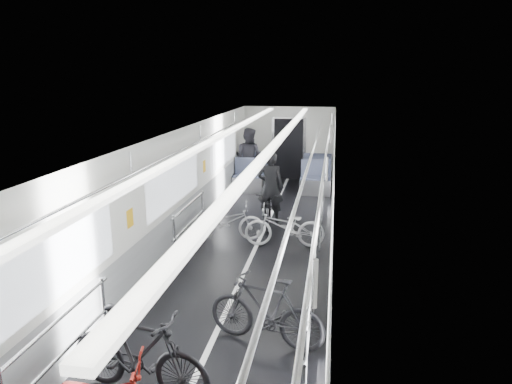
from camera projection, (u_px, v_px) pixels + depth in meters
The scene contains 8 objects.
car_shell at pixel (265, 180), 10.22m from camera, with size 3.02×14.01×2.41m.
bike_left_mid at pixel (139, 353), 4.91m from camera, with size 0.49×1.72×1.04m, color black.
bike_left_far at pixel (227, 221), 9.64m from camera, with size 0.54×1.56×0.82m, color #AFAFB4.
bike_right_near at pixel (266, 311), 5.88m from camera, with size 0.45×1.59×0.96m, color black.
bike_right_mid at pixel (285, 227), 9.26m from camera, with size 0.57×1.63×0.86m, color #B8B9BD.
bike_aisle at pixel (269, 207), 10.67m from camera, with size 0.55×1.57×0.82m, color black.
person_standing at pixel (270, 187), 10.65m from camera, with size 0.63×0.42×1.74m, color black.
person_seated at pixel (248, 157), 14.16m from camera, with size 0.89×0.69×1.84m, color #2A2930.
Camera 1 is at (1.48, -8.07, 3.44)m, focal length 32.00 mm.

